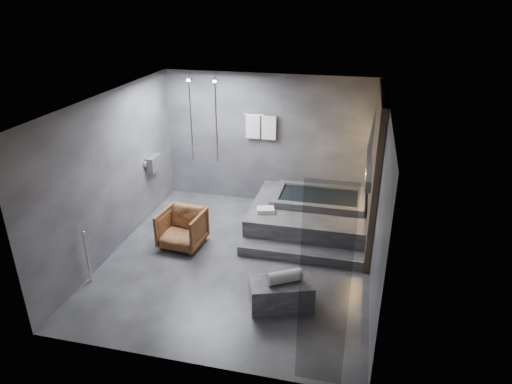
# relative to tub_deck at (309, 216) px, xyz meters

# --- Properties ---
(room) EXTENTS (5.00, 5.04, 2.82)m
(room) POSITION_rel_tub_deck_xyz_m (-0.65, -1.21, 1.48)
(room) COLOR #2A2A2C
(room) RESTS_ON ground
(tub_deck) EXTENTS (2.20, 2.00, 0.50)m
(tub_deck) POSITION_rel_tub_deck_xyz_m (0.00, 0.00, 0.00)
(tub_deck) COLOR #2F2F31
(tub_deck) RESTS_ON ground
(tub_step) EXTENTS (2.20, 0.36, 0.18)m
(tub_step) POSITION_rel_tub_deck_xyz_m (0.00, -1.18, -0.16)
(tub_step) COLOR #2F2F31
(tub_step) RESTS_ON ground
(concrete_bench) EXTENTS (1.04, 0.79, 0.42)m
(concrete_bench) POSITION_rel_tub_deck_xyz_m (-0.10, -2.54, -0.04)
(concrete_bench) COLOR #38383B
(concrete_bench) RESTS_ON ground
(driftwood_chair) EXTENTS (0.81, 0.83, 0.70)m
(driftwood_chair) POSITION_rel_tub_deck_xyz_m (-2.17, -1.23, 0.10)
(driftwood_chair) COLOR #432310
(driftwood_chair) RESTS_ON ground
(rolled_towel) EXTENTS (0.54, 0.42, 0.18)m
(rolled_towel) POSITION_rel_tub_deck_xyz_m (-0.05, -2.53, 0.26)
(rolled_towel) COLOR silver
(rolled_towel) RESTS_ON concrete_bench
(deck_towel) EXTENTS (0.37, 0.31, 0.09)m
(deck_towel) POSITION_rel_tub_deck_xyz_m (-0.77, -0.53, 0.29)
(deck_towel) COLOR silver
(deck_towel) RESTS_ON tub_deck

